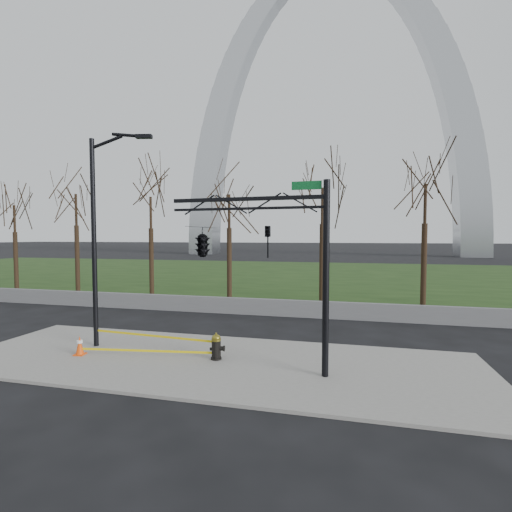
% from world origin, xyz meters
% --- Properties ---
extents(ground, '(500.00, 500.00, 0.00)m').
position_xyz_m(ground, '(0.00, 0.00, 0.00)').
color(ground, black).
rests_on(ground, ground).
extents(sidewalk, '(18.00, 6.00, 0.10)m').
position_xyz_m(sidewalk, '(0.00, 0.00, 0.05)').
color(sidewalk, gray).
rests_on(sidewalk, ground).
extents(grass_strip, '(120.00, 40.00, 0.06)m').
position_xyz_m(grass_strip, '(0.00, 30.00, 0.03)').
color(grass_strip, '#1A3212').
rests_on(grass_strip, ground).
extents(guardrail, '(60.00, 0.30, 0.90)m').
position_xyz_m(guardrail, '(0.00, 8.00, 0.45)').
color(guardrail, '#59595B').
rests_on(guardrail, ground).
extents(gateway_arch, '(66.00, 6.00, 65.00)m').
position_xyz_m(gateway_arch, '(0.00, 75.00, 32.50)').
color(gateway_arch, '#B0B3B7').
rests_on(gateway_arch, ground).
extents(tree_row, '(39.78, 4.00, 8.20)m').
position_xyz_m(tree_row, '(-3.11, 12.00, 4.10)').
color(tree_row, black).
rests_on(tree_row, ground).
extents(fire_hydrant, '(0.57, 0.37, 0.92)m').
position_xyz_m(fire_hydrant, '(0.11, 0.13, 0.52)').
color(fire_hydrant, black).
rests_on(fire_hydrant, sidewalk).
extents(traffic_cone, '(0.40, 0.40, 0.68)m').
position_xyz_m(traffic_cone, '(-4.80, -0.57, 0.44)').
color(traffic_cone, '#E8480C').
rests_on(traffic_cone, sidewalk).
extents(street_light, '(2.37, 0.63, 8.21)m').
position_xyz_m(street_light, '(-4.73, 0.58, 4.69)').
color(street_light, black).
rests_on(street_light, ground).
extents(traffic_signal_mast, '(5.10, 2.50, 6.00)m').
position_xyz_m(traffic_signal_mast, '(0.59, -0.40, 4.15)').
color(traffic_signal_mast, black).
rests_on(traffic_signal_mast, ground).
extents(caution_tape, '(5.05, 1.10, 0.46)m').
position_xyz_m(caution_tape, '(-2.39, 0.06, 0.51)').
color(caution_tape, yellow).
rests_on(caution_tape, ground).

